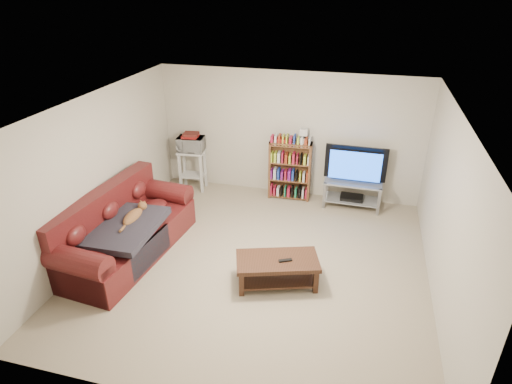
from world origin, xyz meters
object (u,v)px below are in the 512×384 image
(coffee_table, at_px, (277,266))
(tv_stand, at_px, (352,190))
(sofa, at_px, (123,233))
(bookshelf, at_px, (290,170))

(coffee_table, xyz_separation_m, tv_stand, (0.88, 2.56, 0.06))
(sofa, xyz_separation_m, coffee_table, (2.47, -0.15, -0.07))
(sofa, height_order, coffee_table, sofa)
(coffee_table, height_order, bookshelf, bookshelf)
(tv_stand, distance_m, bookshelf, 1.23)
(sofa, relative_size, tv_stand, 2.38)
(tv_stand, bearing_deg, bookshelf, 178.02)
(sofa, bearing_deg, tv_stand, 41.54)
(bookshelf, bearing_deg, coffee_table, -85.29)
(coffee_table, distance_m, bookshelf, 2.67)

